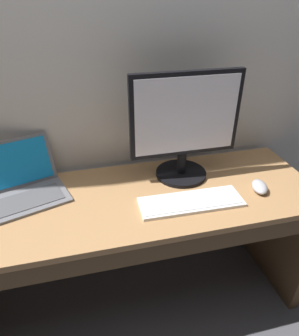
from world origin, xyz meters
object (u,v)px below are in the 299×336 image
Objects in this scene: external_monitor at (185,126)px; wired_keyboard at (191,202)px; laptop_space_gray at (23,184)px; computer_mouse at (260,187)px.

wired_keyboard is (-0.03, -0.22, -0.26)m from external_monitor.
laptop_space_gray reaches higher than computer_mouse.
laptop_space_gray is at bearing 177.83° from external_monitor.
laptop_space_gray is at bearing -175.72° from computer_mouse.
laptop_space_gray is 0.77m from external_monitor.
computer_mouse is (1.05, -0.23, -0.03)m from laptop_space_gray.
laptop_space_gray reaches higher than wired_keyboard.
laptop_space_gray is 1.07m from computer_mouse.
external_monitor is (0.74, -0.03, 0.21)m from laptop_space_gray.
computer_mouse is at bearing -33.19° from external_monitor.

